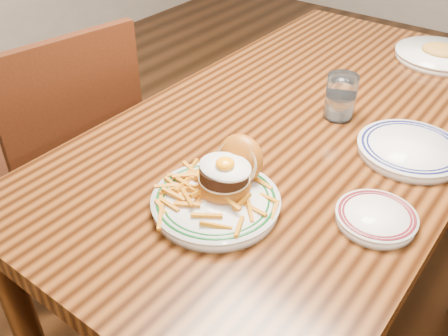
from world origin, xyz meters
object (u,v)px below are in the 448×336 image
Objects in this scene: side_plate at (376,217)px; main_plate at (220,191)px; table at (307,145)px; chair_left at (67,156)px.

main_plate is at bearing -169.66° from side_plate.
main_plate is 1.72× the size of side_plate.
side_plate is at bearing -42.84° from table.
side_plate is (0.31, -0.29, 0.10)m from table.
main_plate is (0.73, -0.12, 0.28)m from chair_left.
main_plate is at bearing 0.04° from chair_left.
side_plate is at bearing 21.62° from main_plate.
main_plate is (0.03, -0.43, 0.12)m from table.
side_plate is (1.01, 0.02, 0.26)m from chair_left.
side_plate is at bearing 10.76° from chair_left.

